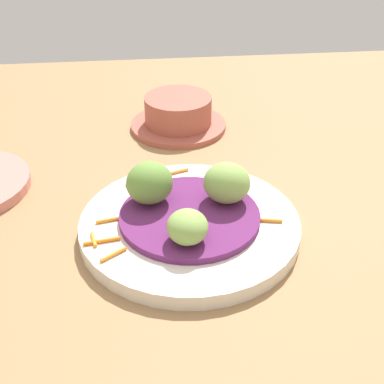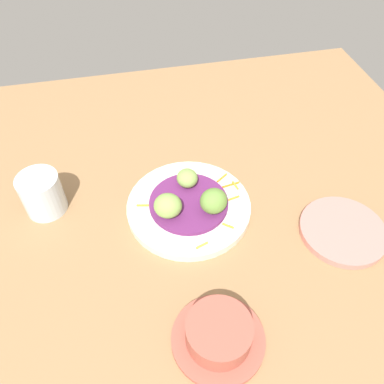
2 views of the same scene
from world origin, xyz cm
name	(u,v)px [view 1 (image 1 of 2)]	position (x,y,z in cm)	size (l,w,h in cm)	color
table_surface	(152,230)	(0.00, 0.00, 1.00)	(110.00, 110.00, 2.00)	#936D47
main_plate	(190,226)	(-4.04, 2.10, 2.84)	(23.71, 23.71, 1.69)	silver
cabbage_bed	(190,216)	(-4.04, 2.10, 4.09)	(15.09, 15.09, 0.79)	#60235B
carrot_garnish	(147,220)	(0.56, 1.98, 3.89)	(20.89, 16.71, 0.40)	orange
guac_scoop_left	(154,183)	(-0.45, -0.76, 6.83)	(5.13, 4.81, 4.69)	olive
guac_scoop_center	(187,227)	(-3.36, 6.64, 6.12)	(4.34, 4.10, 3.28)	#84A851
guac_scoop_right	(227,185)	(-8.31, 0.42, 6.73)	(5.13, 4.76, 4.49)	#84A851
terracotta_bowl	(178,115)	(-5.04, -23.67, 4.15)	(14.12, 14.12, 4.90)	#A85142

